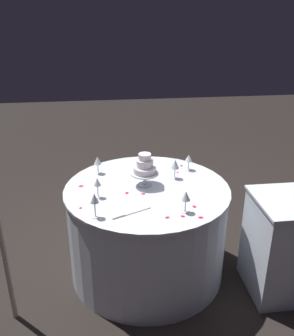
{
  "coord_description": "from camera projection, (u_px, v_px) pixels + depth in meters",
  "views": [
    {
      "loc": [
        0.31,
        2.56,
        2.09
      ],
      "look_at": [
        0.0,
        0.0,
        0.94
      ],
      "focal_mm": 40.33,
      "sensor_mm": 36.0,
      "label": 1
    }
  ],
  "objects": [
    {
      "name": "main_table",
      "position": [
        147.0,
        230.0,
        3.05
      ],
      "size": [
        1.27,
        1.27,
        0.78
      ],
      "color": "silver",
      "rests_on": "ground"
    },
    {
      "name": "rose_petal_12",
      "position": [
        181.0,
        166.0,
        3.27
      ],
      "size": [
        0.03,
        0.04,
        0.0
      ],
      "primitive_type": "ellipsoid",
      "rotation": [
        0.0,
        0.0,
        4.29
      ],
      "color": "#C61951",
      "rests_on": "main_table"
    },
    {
      "name": "wine_glass_1",
      "position": [
        189.0,
        159.0,
        3.15
      ],
      "size": [
        0.06,
        0.06,
        0.14
      ],
      "color": "silver",
      "rests_on": "main_table"
    },
    {
      "name": "cake_knife",
      "position": [
        129.0,
        213.0,
        2.53
      ],
      "size": [
        0.28,
        0.14,
        0.01
      ],
      "color": "silver",
      "rests_on": "main_table"
    },
    {
      "name": "rose_petal_0",
      "position": [
        167.0,
        217.0,
        2.49
      ],
      "size": [
        0.04,
        0.03,
        0.0
      ],
      "primitive_type": "ellipsoid",
      "rotation": [
        0.0,
        0.0,
        0.43
      ],
      "color": "#C61951",
      "rests_on": "main_table"
    },
    {
      "name": "rose_petal_6",
      "position": [
        178.0,
        172.0,
        3.14
      ],
      "size": [
        0.03,
        0.03,
        0.0
      ],
      "primitive_type": "ellipsoid",
      "rotation": [
        0.0,
        0.0,
        3.99
      ],
      "color": "#C61951",
      "rests_on": "main_table"
    },
    {
      "name": "rose_petal_1",
      "position": [
        152.0,
        164.0,
        3.31
      ],
      "size": [
        0.04,
        0.04,
        0.0
      ],
      "primitive_type": "ellipsoid",
      "rotation": [
        0.0,
        0.0,
        0.97
      ],
      "color": "#C61951",
      "rests_on": "main_table"
    },
    {
      "name": "wine_glass_2",
      "position": [
        98.0,
        161.0,
        3.09
      ],
      "size": [
        0.06,
        0.06,
        0.15
      ],
      "color": "silver",
      "rests_on": "main_table"
    },
    {
      "name": "wine_glass_4",
      "position": [
        94.0,
        199.0,
        2.45
      ],
      "size": [
        0.06,
        0.06,
        0.17
      ],
      "color": "silver",
      "rests_on": "main_table"
    },
    {
      "name": "wine_glass_0",
      "position": [
        97.0,
        183.0,
        2.71
      ],
      "size": [
        0.06,
        0.06,
        0.15
      ],
      "color": "silver",
      "rests_on": "main_table"
    },
    {
      "name": "tiered_cake",
      "position": [
        145.0,
        167.0,
        2.87
      ],
      "size": [
        0.22,
        0.22,
        0.26
      ],
      "color": "silver",
      "rests_on": "main_table"
    },
    {
      "name": "rose_petal_11",
      "position": [
        143.0,
        194.0,
        2.79
      ],
      "size": [
        0.04,
        0.03,
        0.0
      ],
      "primitive_type": "ellipsoid",
      "rotation": [
        0.0,
        0.0,
        2.91
      ],
      "color": "#C61951",
      "rests_on": "main_table"
    },
    {
      "name": "rose_petal_2",
      "position": [
        146.0,
        168.0,
        3.23
      ],
      "size": [
        0.03,
        0.03,
        0.0
      ],
      "primitive_type": "ellipsoid",
      "rotation": [
        0.0,
        0.0,
        5.16
      ],
      "color": "#C61951",
      "rests_on": "main_table"
    },
    {
      "name": "rose_petal_10",
      "position": [
        81.0,
        186.0,
        2.91
      ],
      "size": [
        0.05,
        0.04,
        0.0
      ],
      "primitive_type": "ellipsoid",
      "rotation": [
        0.0,
        0.0,
        3.55
      ],
      "color": "#C61951",
      "rests_on": "main_table"
    },
    {
      "name": "rose_petal_8",
      "position": [
        81.0,
        208.0,
        2.6
      ],
      "size": [
        0.03,
        0.03,
        0.0
      ],
      "primitive_type": "ellipsoid",
      "rotation": [
        0.0,
        0.0,
        1.24
      ],
      "color": "#C61951",
      "rests_on": "main_table"
    },
    {
      "name": "rose_petal_3",
      "position": [
        127.0,
        193.0,
        2.81
      ],
      "size": [
        0.03,
        0.04,
        0.0
      ],
      "primitive_type": "ellipsoid",
      "rotation": [
        0.0,
        0.0,
        1.45
      ],
      "color": "#C61951",
      "rests_on": "main_table"
    },
    {
      "name": "wine_glass_5",
      "position": [
        186.0,
        197.0,
        2.51
      ],
      "size": [
        0.06,
        0.06,
        0.16
      ],
      "color": "silver",
      "rests_on": "main_table"
    },
    {
      "name": "ground_plane",
      "position": [
        147.0,
        269.0,
        3.2
      ],
      "size": [
        12.0,
        12.0,
        0.0
      ],
      "primitive_type": "plane",
      "color": "black"
    },
    {
      "name": "rose_petal_4",
      "position": [
        201.0,
        217.0,
        2.49
      ],
      "size": [
        0.04,
        0.03,
        0.0
      ],
      "primitive_type": "ellipsoid",
      "rotation": [
        0.0,
        0.0,
        6.13
      ],
      "color": "#C61951",
      "rests_on": "main_table"
    },
    {
      "name": "side_table",
      "position": [
        285.0,
        246.0,
        2.84
      ],
      "size": [
        0.53,
        0.53,
        0.79
      ],
      "color": "silver",
      "rests_on": "ground"
    },
    {
      "name": "rose_petal_5",
      "position": [
        183.0,
        216.0,
        2.5
      ],
      "size": [
        0.04,
        0.03,
        0.0
      ],
      "primitive_type": "ellipsoid",
      "rotation": [
        0.0,
        0.0,
        2.68
      ],
      "color": "#C61951",
      "rests_on": "main_table"
    },
    {
      "name": "rose_petal_9",
      "position": [
        194.0,
        207.0,
        2.62
      ],
      "size": [
        0.03,
        0.04,
        0.0
      ],
      "primitive_type": "ellipsoid",
      "rotation": [
        0.0,
        0.0,
        4.99
      ],
      "color": "#C61951",
      "rests_on": "main_table"
    },
    {
      "name": "decorative_arch",
      "position": [
        155.0,
        94.0,
        2.19
      ],
      "size": [
        2.07,
        0.06,
        2.48
      ],
      "color": "#B7B29E",
      "rests_on": "ground"
    },
    {
      "name": "rose_petal_7",
      "position": [
        144.0,
        161.0,
        3.37
      ],
      "size": [
        0.03,
        0.02,
        0.0
      ],
      "primitive_type": "ellipsoid",
      "rotation": [
        0.0,
        0.0,
        0.07
      ],
      "color": "#C61951",
      "rests_on": "main_table"
    },
    {
      "name": "wine_glass_3",
      "position": [
        175.0,
        165.0,
        3.0
      ],
      "size": [
        0.07,
        0.07,
        0.16
      ],
      "color": "silver",
      "rests_on": "main_table"
    }
  ]
}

